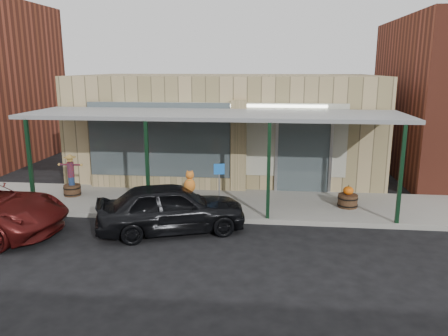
# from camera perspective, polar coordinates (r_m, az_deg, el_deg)

# --- Properties ---
(ground) EXTENTS (120.00, 120.00, 0.00)m
(ground) POSITION_cam_1_polar(r_m,az_deg,el_deg) (11.31, -3.77, -10.55)
(ground) COLOR black
(ground) RESTS_ON ground
(sidewalk) EXTENTS (40.00, 3.20, 0.15)m
(sidewalk) POSITION_cam_1_polar(r_m,az_deg,el_deg) (14.61, -1.33, -4.66)
(sidewalk) COLOR gray
(sidewalk) RESTS_ON ground
(storefront) EXTENTS (12.00, 6.25, 4.20)m
(storefront) POSITION_cam_1_polar(r_m,az_deg,el_deg) (18.61, 0.49, 5.56)
(storefront) COLOR tan
(storefront) RESTS_ON ground
(awning) EXTENTS (12.00, 3.00, 3.04)m
(awning) POSITION_cam_1_polar(r_m,az_deg,el_deg) (13.96, -1.42, 6.84)
(awning) COLOR slate
(awning) RESTS_ON ground
(block_buildings_near) EXTENTS (61.00, 8.00, 8.00)m
(block_buildings_near) POSITION_cam_1_polar(r_m,az_deg,el_deg) (19.41, 6.82, 10.73)
(block_buildings_near) COLOR brown
(block_buildings_near) RESTS_ON ground
(barrel_scarecrow) EXTENTS (0.90, 0.65, 1.48)m
(barrel_scarecrow) POSITION_cam_1_polar(r_m,az_deg,el_deg) (16.03, -19.28, -1.68)
(barrel_scarecrow) COLOR #4B361E
(barrel_scarecrow) RESTS_ON sidewalk
(barrel_pumpkin) EXTENTS (0.74, 0.74, 0.73)m
(barrel_pumpkin) POSITION_cam_1_polar(r_m,az_deg,el_deg) (14.50, 15.86, -3.94)
(barrel_pumpkin) COLOR #4B361E
(barrel_pumpkin) RESTS_ON sidewalk
(handicap_sign) EXTENTS (0.32, 0.08, 1.56)m
(handicap_sign) POSITION_cam_1_polar(r_m,az_deg,el_deg) (13.13, -0.63, -1.82)
(handicap_sign) COLOR gray
(handicap_sign) RESTS_ON sidewalk
(parked_sedan) EXTENTS (4.42, 2.91, 1.57)m
(parked_sedan) POSITION_cam_1_polar(r_m,az_deg,el_deg) (12.29, -6.87, -5.15)
(parked_sedan) COLOR black
(parked_sedan) RESTS_ON ground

